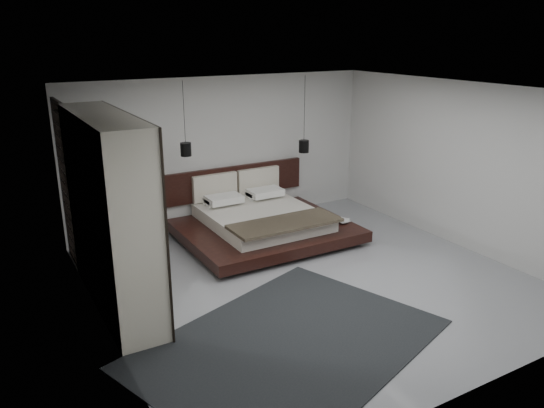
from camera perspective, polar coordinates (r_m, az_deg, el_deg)
floor at (r=8.09m, az=4.21°, el=-8.08°), size 6.00×6.00×0.00m
ceiling at (r=7.31m, az=4.72°, el=12.06°), size 6.00×6.00×0.00m
wall_back at (r=10.12m, az=-5.17°, el=5.65°), size 6.00×0.00×6.00m
wall_front at (r=5.53m, az=22.29°, el=-6.30°), size 6.00×0.00×6.00m
wall_left at (r=6.46m, az=-18.17°, el=-2.36°), size 0.00×6.00×6.00m
wall_right at (r=9.55m, az=19.55°, el=3.94°), size 0.00×6.00×6.00m
lattice_screen at (r=8.81m, az=-21.24°, el=1.96°), size 0.05×0.90×2.60m
bed at (r=9.57m, az=-1.14°, el=-1.90°), size 2.91×2.44×1.10m
book_lower at (r=9.65m, az=7.02°, el=-1.92°), size 0.38×0.40×0.03m
book_upper at (r=9.61m, az=7.04°, el=-1.85°), size 0.20×0.28×0.02m
pendant_left at (r=9.12m, az=-9.26°, el=5.84°), size 0.19×0.19×1.25m
pendant_right at (r=10.23m, az=3.44°, el=6.23°), size 0.19×0.19×1.45m
wardrobe at (r=7.19m, az=-16.95°, el=-1.03°), size 0.62×2.65×2.60m
rug at (r=6.55m, az=1.86°, el=-14.75°), size 4.17×3.55×0.02m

